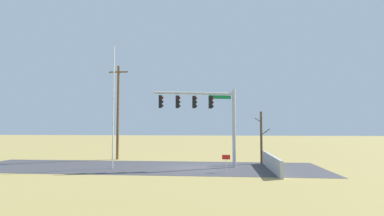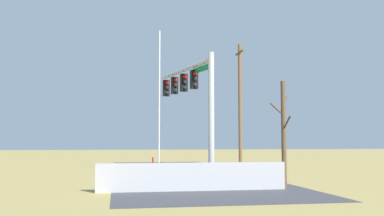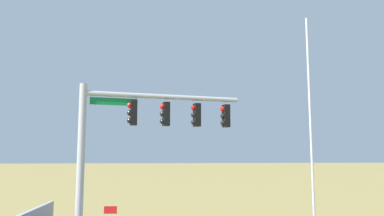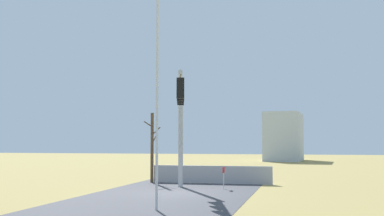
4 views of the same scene
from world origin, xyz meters
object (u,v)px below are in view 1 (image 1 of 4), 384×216
flagpole (113,106)px  bare_tree (261,137)px  open_sign (226,159)px  signal_mast (208,111)px  utility_pole (118,111)px

flagpole → bare_tree: 12.69m
bare_tree → open_sign: bearing=-121.0°
signal_mast → utility_pole: (-9.03, 5.18, 0.31)m
flagpole → utility_pole: 6.41m
signal_mast → bare_tree: bearing=34.5°
utility_pole → open_sign: 13.27m
signal_mast → open_sign: 4.34m
utility_pole → open_sign: size_ratio=7.52×
signal_mast → flagpole: bearing=-172.3°
utility_pole → bare_tree: utility_pole is taller
signal_mast → flagpole: (-7.25, -0.98, 0.31)m
signal_mast → utility_pole: bearing=150.2°
signal_mast → open_sign: size_ratio=5.16×
flagpole → utility_pole: flagpole is taller
signal_mast → open_sign: bearing=-57.0°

